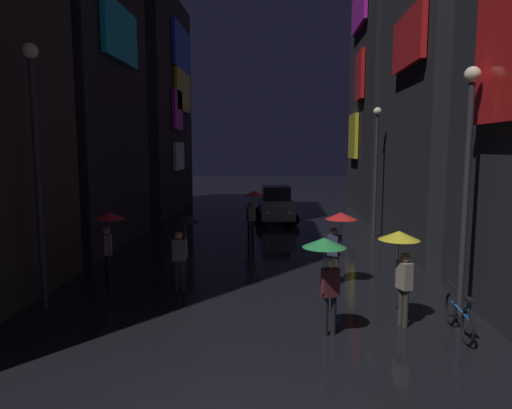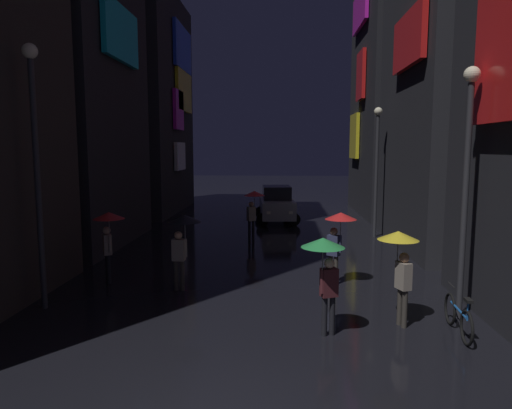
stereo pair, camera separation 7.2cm
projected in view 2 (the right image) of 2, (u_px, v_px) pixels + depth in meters
building_left_far at (147, 106)px, 28.01m from camera, size 4.25×8.95×13.04m
building_right_far at (397, 52)px, 26.52m from camera, size 4.25×8.34×18.97m
pedestrian_foreground_right_red at (338, 228)px, 13.05m from camera, size 0.90×0.90×2.12m
pedestrian_midstreet_left_black at (183, 231)px, 12.53m from camera, size 0.90×0.90×2.12m
pedestrian_near_crossing_red at (108, 227)px, 13.15m from camera, size 0.90×0.90×2.12m
pedestrian_foreground_left_green at (325, 259)px, 9.39m from camera, size 0.90×0.90×2.12m
pedestrian_far_right_red at (253, 202)px, 19.49m from camera, size 0.90×0.90×2.12m
pedestrian_midstreet_centre_yellow at (400, 252)px, 10.06m from camera, size 0.90×0.90×2.12m
bicycle_parked_at_storefront at (458, 317)px, 9.66m from camera, size 0.18×1.82×0.96m
car_distant at (277, 204)px, 24.54m from camera, size 2.49×4.26×1.92m
streetlamp_right_near at (467, 165)px, 10.24m from camera, size 0.36×0.36×5.73m
streetlamp_left_near at (36, 150)px, 10.81m from camera, size 0.36×0.36×6.35m
streetlamp_right_far at (377, 157)px, 19.94m from camera, size 0.36×0.36×5.70m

